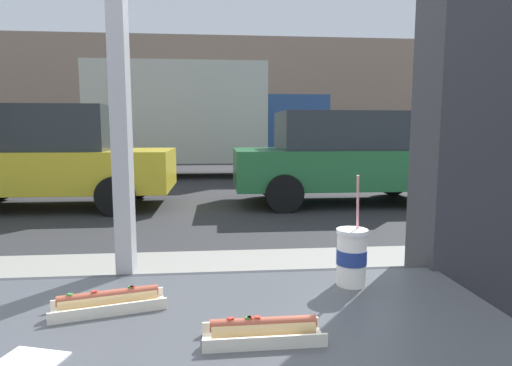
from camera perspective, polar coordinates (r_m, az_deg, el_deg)
name	(u,v)px	position (r m, az deg, el deg)	size (l,w,h in m)	color
ground_plane	(204,193)	(9.36, -6.94, -1.38)	(60.00, 60.00, 0.00)	#2D2D30
sidewalk_strip	(177,319)	(3.15, -10.48, -17.40)	(16.00, 2.80, 0.15)	gray
building_facade_far	(211,98)	(22.38, -6.08, 11.25)	(28.00, 1.20, 5.99)	gray
soda_cup_left	(352,256)	(1.26, 12.64, -9.49)	(0.09, 0.09, 0.32)	white
hotdog_tray_near	(263,330)	(0.95, 0.98, -19.03)	(0.26, 0.09, 0.05)	beige
hotdog_tray_far	(109,301)	(1.14, -19.03, -14.68)	(0.28, 0.15, 0.05)	beige
napkin_wrapper	(29,362)	(0.98, -28.04, -20.31)	(0.12, 0.09, 0.00)	white
parked_car_yellow	(49,157)	(8.36, -25.91, 3.11)	(4.26, 1.92, 1.79)	gold
parked_car_green	(343,157)	(8.17, 11.55, 3.37)	(4.16, 1.90, 1.70)	#236B38
box_truck	(203,118)	(12.86, -7.15, 8.65)	(6.72, 2.44, 3.23)	beige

